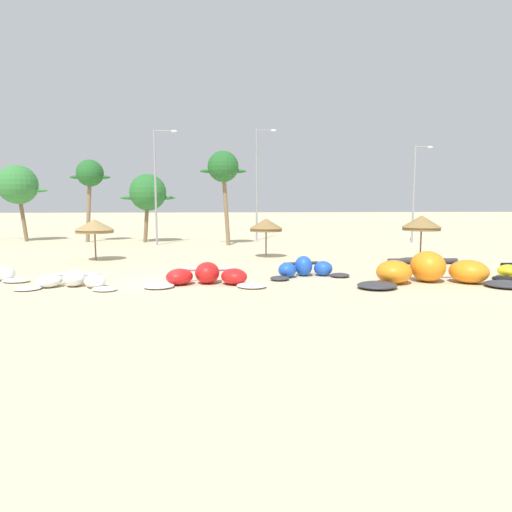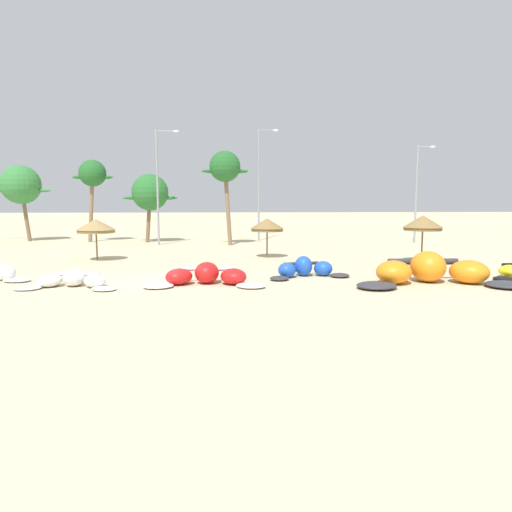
# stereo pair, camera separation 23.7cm
# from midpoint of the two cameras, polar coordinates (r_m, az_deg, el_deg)

# --- Properties ---
(ground_plane) EXTENTS (260.00, 260.00, 0.00)m
(ground_plane) POSITION_cam_midpoint_polar(r_m,az_deg,el_deg) (23.15, -11.77, -3.15)
(ground_plane) COLOR beige
(kite_left) EXTENTS (4.89, 2.48, 0.81)m
(kite_left) POSITION_cam_midpoint_polar(r_m,az_deg,el_deg) (22.86, -21.46, -2.82)
(kite_left) COLOR white
(kite_left) RESTS_ON ground
(kite_left_of_center) EXTENTS (5.93, 2.81, 1.03)m
(kite_left_of_center) POSITION_cam_midpoint_polar(r_m,az_deg,el_deg) (22.04, -5.85, -2.49)
(kite_left_of_center) COLOR white
(kite_left_of_center) RESTS_ON ground
(kite_center) EXTENTS (4.47, 2.58, 1.06)m
(kite_center) POSITION_cam_midpoint_polar(r_m,az_deg,el_deg) (24.29, 6.37, -1.61)
(kite_center) COLOR #333338
(kite_center) RESTS_ON ground
(kite_right_of_center) EXTENTS (8.32, 3.87, 1.51)m
(kite_right_of_center) POSITION_cam_midpoint_polar(r_m,az_deg,el_deg) (23.74, 21.10, -1.80)
(kite_right_of_center) COLOR #333338
(kite_right_of_center) RESTS_ON ground
(beach_umbrella_near_van) EXTENTS (2.53, 2.53, 2.75)m
(beach_umbrella_near_van) POSITION_cam_midpoint_polar(r_m,az_deg,el_deg) (32.19, -18.96, 3.53)
(beach_umbrella_near_van) COLOR brown
(beach_umbrella_near_van) RESTS_ON ground
(beach_umbrella_middle) EXTENTS (2.32, 2.32, 2.73)m
(beach_umbrella_middle) POSITION_cam_midpoint_polar(r_m,az_deg,el_deg) (32.05, 1.59, 3.86)
(beach_umbrella_middle) COLOR brown
(beach_umbrella_middle) RESTS_ON ground
(beach_umbrella_near_palms) EXTENTS (2.48, 2.48, 3.02)m
(beach_umbrella_near_palms) POSITION_cam_midpoint_polar(r_m,az_deg,el_deg) (31.49, 20.11, 3.85)
(beach_umbrella_near_palms) COLOR brown
(beach_umbrella_near_palms) RESTS_ON ground
(palm_leftmost) EXTENTS (5.61, 3.74, 7.35)m
(palm_leftmost) POSITION_cam_midpoint_polar(r_m,az_deg,el_deg) (50.41, -26.91, 7.81)
(palm_leftmost) COLOR brown
(palm_leftmost) RESTS_ON ground
(palm_left) EXTENTS (3.80, 2.53, 7.80)m
(palm_left) POSITION_cam_midpoint_polar(r_m,az_deg,el_deg) (47.00, -19.41, 9.41)
(palm_left) COLOR #7F6647
(palm_left) RESTS_ON ground
(palm_left_of_gap) EXTENTS (5.15, 3.44, 6.44)m
(palm_left_of_gap) POSITION_cam_midpoint_polar(r_m,az_deg,el_deg) (45.05, -12.80, 7.61)
(palm_left_of_gap) COLOR brown
(palm_left_of_gap) RESTS_ON ground
(palm_center_left) EXTENTS (4.08, 2.72, 8.28)m
(palm_center_left) POSITION_cam_midpoint_polar(r_m,az_deg,el_deg) (41.18, -3.68, 10.76)
(palm_center_left) COLOR #7F6647
(palm_center_left) RESTS_ON ground
(lamppost_west_center) EXTENTS (2.09, 0.24, 10.11)m
(lamppost_west_center) POSITION_cam_midpoint_polar(r_m,az_deg,el_deg) (42.07, -11.70, 9.01)
(lamppost_west_center) COLOR gray
(lamppost_west_center) RESTS_ON ground
(lamppost_east_center) EXTENTS (2.01, 0.24, 10.88)m
(lamppost_east_center) POSITION_cam_midpoint_polar(r_m,az_deg,el_deg) (45.92, 0.67, 9.44)
(lamppost_east_center) COLOR gray
(lamppost_east_center) RESTS_ON ground
(lamppost_east) EXTENTS (1.74, 0.24, 9.00)m
(lamppost_east) POSITION_cam_midpoint_polar(r_m,az_deg,el_deg) (45.71, 19.50, 7.82)
(lamppost_east) COLOR gray
(lamppost_east) RESTS_ON ground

